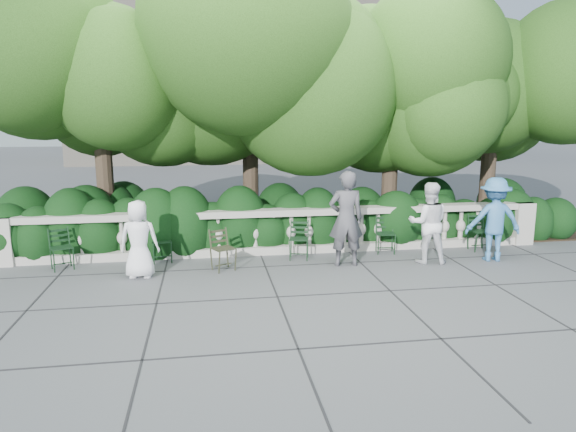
{
  "coord_description": "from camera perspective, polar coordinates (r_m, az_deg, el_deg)",
  "views": [
    {
      "loc": [
        -1.62,
        -9.19,
        3.03
      ],
      "look_at": [
        0.0,
        1.0,
        1.0
      ],
      "focal_mm": 32.0,
      "sensor_mm": 36.0,
      "label": 1
    }
  ],
  "objects": [
    {
      "name": "chair_a",
      "position": [
        11.0,
        -13.72,
        -5.19
      ],
      "size": [
        0.51,
        0.54,
        0.84
      ],
      "primitive_type": null,
      "rotation": [
        0.0,
        0.0,
        0.16
      ],
      "color": "black",
      "rests_on": "ground"
    },
    {
      "name": "balustrade",
      "position": [
        11.39,
        -0.63,
        -1.77
      ],
      "size": [
        12.0,
        0.44,
        1.0
      ],
      "color": "#9E998E",
      "rests_on": "ground"
    },
    {
      "name": "ground",
      "position": [
        9.81,
        0.93,
        -6.86
      ],
      "size": [
        90.0,
        90.0,
        0.0
      ],
      "primitive_type": "plane",
      "color": "#4B4C52",
      "rests_on": "ground"
    },
    {
      "name": "person_woman_grey",
      "position": [
        10.43,
        6.46,
        -0.3
      ],
      "size": [
        0.73,
        0.49,
        1.95
      ],
      "primitive_type": "imported",
      "rotation": [
        0.0,
        0.0,
        3.11
      ],
      "color": "#47464C",
      "rests_on": "ground"
    },
    {
      "name": "chair_d",
      "position": [
        11.58,
        10.84,
        -4.24
      ],
      "size": [
        0.52,
        0.55,
        0.84
      ],
      "primitive_type": null,
      "rotation": [
        0.0,
        0.0,
        -0.17
      ],
      "color": "black",
      "rests_on": "ground"
    },
    {
      "name": "shrub_hedge",
      "position": [
        12.66,
        -1.43,
        -2.72
      ],
      "size": [
        15.0,
        2.6,
        1.7
      ],
      "primitive_type": null,
      "color": "black",
      "rests_on": "ground"
    },
    {
      "name": "tree_canopy",
      "position": [
        12.63,
        1.56,
        15.36
      ],
      "size": [
        15.04,
        6.52,
        6.78
      ],
      "color": "#3F3023",
      "rests_on": "ground"
    },
    {
      "name": "chair_weathered",
      "position": [
        10.21,
        -6.78,
        -6.2
      ],
      "size": [
        0.61,
        0.62,
        0.84
      ],
      "primitive_type": null,
      "rotation": [
        0.0,
        0.0,
        0.45
      ],
      "color": "black",
      "rests_on": "ground"
    },
    {
      "name": "person_older_blue",
      "position": [
        11.59,
        21.9,
        -0.35
      ],
      "size": [
        1.23,
        0.83,
        1.77
      ],
      "primitive_type": "imported",
      "rotation": [
        0.0,
        0.0,
        2.98
      ],
      "color": "teal",
      "rests_on": "ground"
    },
    {
      "name": "person_casual_man",
      "position": [
        10.99,
        15.33,
        -0.74
      ],
      "size": [
        0.95,
        0.82,
        1.69
      ],
      "primitive_type": "imported",
      "rotation": [
        0.0,
        0.0,
        2.89
      ],
      "color": "white",
      "rests_on": "ground"
    },
    {
      "name": "person_businessman",
      "position": [
        10.04,
        -16.23,
        -2.49
      ],
      "size": [
        0.77,
        0.55,
        1.48
      ],
      "primitive_type": "imported",
      "rotation": [
        0.0,
        0.0,
        3.03
      ],
      "color": "white",
      "rests_on": "ground"
    },
    {
      "name": "chair_b",
      "position": [
        11.13,
        -23.57,
        -5.62
      ],
      "size": [
        0.6,
        0.62,
        0.84
      ],
      "primitive_type": null,
      "rotation": [
        0.0,
        0.0,
        0.43
      ],
      "color": "black",
      "rests_on": "ground"
    },
    {
      "name": "chair_f",
      "position": [
        12.4,
        20.75,
        -3.75
      ],
      "size": [
        0.47,
        0.5,
        0.84
      ],
      "primitive_type": null,
      "rotation": [
        0.0,
        0.0,
        0.06
      ],
      "color": "black",
      "rests_on": "ground"
    },
    {
      "name": "chair_e",
      "position": [
        10.89,
        1.17,
        -5.03
      ],
      "size": [
        0.54,
        0.57,
        0.84
      ],
      "primitive_type": null,
      "rotation": [
        0.0,
        0.0,
        -0.24
      ],
      "color": "black",
      "rests_on": "ground"
    }
  ]
}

